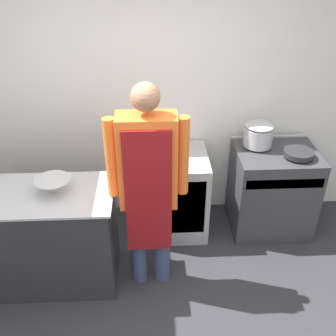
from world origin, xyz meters
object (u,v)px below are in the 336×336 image
at_px(person_cook, 148,181).
at_px(stock_pot, 258,134).
at_px(mixing_bowl, 54,186).
at_px(stove, 271,190).
at_px(fridge_unit, 174,193).
at_px(saute_pan, 299,153).

distance_m(person_cook, stock_pot, 1.34).
relative_size(mixing_bowl, stock_pot, 1.01).
bearing_deg(mixing_bowl, stock_pot, 22.17).
height_order(stove, mixing_bowl, mixing_bowl).
distance_m(fridge_unit, saute_pan, 1.27).
xyz_separation_m(stock_pot, saute_pan, (0.33, -0.22, -0.09)).
xyz_separation_m(fridge_unit, person_cook, (-0.25, -0.72, 0.63)).
bearing_deg(person_cook, stock_pot, 37.37).
bearing_deg(stove, stock_pot, 147.39).
xyz_separation_m(mixing_bowl, stock_pot, (1.82, 0.74, 0.04)).
relative_size(stove, mixing_bowl, 3.23).
height_order(fridge_unit, stock_pot, stock_pot).
height_order(stove, person_cook, person_cook).
xyz_separation_m(stove, saute_pan, (0.16, -0.11, 0.49)).
xyz_separation_m(stove, fridge_unit, (-1.00, 0.02, -0.02)).
xyz_separation_m(fridge_unit, mixing_bowl, (-1.00, -0.65, 0.56)).
xyz_separation_m(mixing_bowl, saute_pan, (2.15, 0.52, -0.05)).
bearing_deg(stock_pot, saute_pan, -33.84).
xyz_separation_m(stove, stock_pot, (-0.18, 0.11, 0.58)).
bearing_deg(fridge_unit, person_cook, -108.92).
relative_size(stove, fridge_unit, 1.07).
height_order(mixing_bowl, stock_pot, stock_pot).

